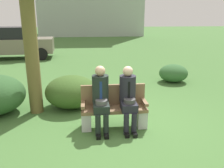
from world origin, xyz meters
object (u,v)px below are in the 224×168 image
object	(u,v)px
seated_man_left	(101,96)
seated_man_right	(128,95)
park_bench	(114,109)
parked_car_near	(15,43)
shrub_near_bench	(71,92)
shrub_mid_lawn	(173,73)

from	to	relation	value
seated_man_left	seated_man_right	world-z (taller)	seated_man_left
park_bench	parked_car_near	xyz separation A→B (m)	(-4.31, 8.68, 0.44)
parked_car_near	shrub_near_bench	bearing A→B (deg)	-65.82
seated_man_right	shrub_near_bench	xyz separation A→B (m)	(-1.24, 1.34, -0.32)
seated_man_left	shrub_near_bench	size ratio (longest dim) A/B	1.01
seated_man_right	shrub_near_bench	distance (m)	1.86
park_bench	parked_car_near	size ratio (longest dim) A/B	0.35
shrub_near_bench	shrub_mid_lawn	bearing A→B (deg)	30.41
shrub_near_bench	shrub_mid_lawn	size ratio (longest dim) A/B	1.32
seated_man_left	shrub_mid_lawn	bearing A→B (deg)	50.38
seated_man_right	parked_car_near	xyz separation A→B (m)	(-4.59, 8.80, 0.10)
seated_man_left	shrub_mid_lawn	distance (m)	4.42
park_bench	shrub_mid_lawn	world-z (taller)	park_bench
seated_man_right	shrub_mid_lawn	xyz separation A→B (m)	(2.23, 3.39, -0.42)
shrub_near_bench	park_bench	bearing A→B (deg)	-51.92
seated_man_left	shrub_near_bench	bearing A→B (deg)	116.72
parked_car_near	seated_man_left	bearing A→B (deg)	-65.42
park_bench	seated_man_left	size ratio (longest dim) A/B	1.02
shrub_mid_lawn	shrub_near_bench	bearing A→B (deg)	-149.59
seated_man_right	shrub_mid_lawn	bearing A→B (deg)	56.58
seated_man_right	seated_man_left	bearing A→B (deg)	179.79
seated_man_right	shrub_mid_lawn	size ratio (longest dim) A/B	1.31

